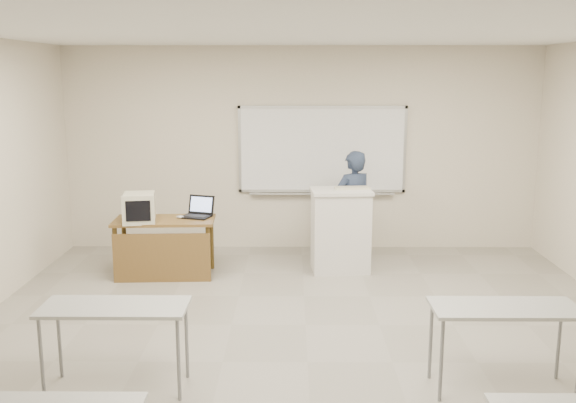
{
  "coord_description": "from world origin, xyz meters",
  "views": [
    {
      "loc": [
        -0.14,
        -5.47,
        2.59
      ],
      "look_at": [
        -0.19,
        2.2,
        1.06
      ],
      "focal_mm": 40.0,
      "sensor_mm": 36.0,
      "label": 1
    }
  ],
  "objects_px": {
    "whiteboard": "(322,151)",
    "instructor_desk": "(163,238)",
    "keyboard": "(352,188)",
    "presenter": "(353,207)",
    "laptop": "(197,212)",
    "crt_monitor": "(139,208)",
    "podium": "(340,230)",
    "mouse": "(180,217)"
  },
  "relations": [
    {
      "from": "whiteboard",
      "to": "instructor_desk",
      "type": "distance_m",
      "value": 2.74
    },
    {
      "from": "keyboard",
      "to": "presenter",
      "type": "relative_size",
      "value": 0.3
    },
    {
      "from": "whiteboard",
      "to": "laptop",
      "type": "relative_size",
      "value": 6.91
    },
    {
      "from": "crt_monitor",
      "to": "laptop",
      "type": "height_order",
      "value": "crt_monitor"
    },
    {
      "from": "presenter",
      "to": "keyboard",
      "type": "bearing_deg",
      "value": 56.41
    },
    {
      "from": "whiteboard",
      "to": "crt_monitor",
      "type": "xyz_separation_m",
      "value": [
        -2.39,
        -1.49,
        -0.55
      ]
    },
    {
      "from": "instructor_desk",
      "to": "podium",
      "type": "relative_size",
      "value": 1.17
    },
    {
      "from": "crt_monitor",
      "to": "podium",
      "type": "bearing_deg",
      "value": -1.51
    },
    {
      "from": "crt_monitor",
      "to": "mouse",
      "type": "xyz_separation_m",
      "value": [
        0.49,
        0.17,
        -0.16
      ]
    },
    {
      "from": "whiteboard",
      "to": "presenter",
      "type": "relative_size",
      "value": 1.59
    },
    {
      "from": "podium",
      "to": "keyboard",
      "type": "height_order",
      "value": "keyboard"
    },
    {
      "from": "whiteboard",
      "to": "keyboard",
      "type": "bearing_deg",
      "value": -72.41
    },
    {
      "from": "laptop",
      "to": "crt_monitor",
      "type": "bearing_deg",
      "value": -139.17
    },
    {
      "from": "podium",
      "to": "keyboard",
      "type": "xyz_separation_m",
      "value": [
        0.15,
        0.04,
        0.56
      ]
    },
    {
      "from": "podium",
      "to": "crt_monitor",
      "type": "bearing_deg",
      "value": -176.6
    },
    {
      "from": "instructor_desk",
      "to": "crt_monitor",
      "type": "bearing_deg",
      "value": -179.52
    },
    {
      "from": "instructor_desk",
      "to": "keyboard",
      "type": "relative_size",
      "value": 2.77
    },
    {
      "from": "instructor_desk",
      "to": "crt_monitor",
      "type": "distance_m",
      "value": 0.5
    },
    {
      "from": "podium",
      "to": "whiteboard",
      "type": "bearing_deg",
      "value": 95.68
    },
    {
      "from": "laptop",
      "to": "presenter",
      "type": "bearing_deg",
      "value": 32.24
    },
    {
      "from": "mouse",
      "to": "presenter",
      "type": "height_order",
      "value": "presenter"
    },
    {
      "from": "whiteboard",
      "to": "instructor_desk",
      "type": "bearing_deg",
      "value": -144.88
    },
    {
      "from": "whiteboard",
      "to": "presenter",
      "type": "bearing_deg",
      "value": -60.01
    },
    {
      "from": "laptop",
      "to": "keyboard",
      "type": "distance_m",
      "value": 2.08
    },
    {
      "from": "laptop",
      "to": "mouse",
      "type": "distance_m",
      "value": 0.23
    },
    {
      "from": "instructor_desk",
      "to": "presenter",
      "type": "distance_m",
      "value": 2.63
    },
    {
      "from": "instructor_desk",
      "to": "keyboard",
      "type": "xyz_separation_m",
      "value": [
        2.45,
        0.37,
        0.6
      ]
    },
    {
      "from": "podium",
      "to": "mouse",
      "type": "height_order",
      "value": "podium"
    },
    {
      "from": "keyboard",
      "to": "presenter",
      "type": "bearing_deg",
      "value": 79.8
    },
    {
      "from": "crt_monitor",
      "to": "keyboard",
      "type": "bearing_deg",
      "value": -1.05
    },
    {
      "from": "keyboard",
      "to": "mouse",
      "type": "bearing_deg",
      "value": -177.58
    },
    {
      "from": "crt_monitor",
      "to": "instructor_desk",
      "type": "bearing_deg",
      "value": -6.05
    },
    {
      "from": "podium",
      "to": "crt_monitor",
      "type": "height_order",
      "value": "crt_monitor"
    },
    {
      "from": "whiteboard",
      "to": "crt_monitor",
      "type": "bearing_deg",
      "value": -147.99
    },
    {
      "from": "whiteboard",
      "to": "mouse",
      "type": "height_order",
      "value": "whiteboard"
    },
    {
      "from": "laptop",
      "to": "mouse",
      "type": "bearing_deg",
      "value": -133.17
    },
    {
      "from": "laptop",
      "to": "presenter",
      "type": "height_order",
      "value": "presenter"
    },
    {
      "from": "whiteboard",
      "to": "mouse",
      "type": "xyz_separation_m",
      "value": [
        -1.9,
        -1.32,
        -0.71
      ]
    },
    {
      "from": "whiteboard",
      "to": "podium",
      "type": "bearing_deg",
      "value": -80.11
    },
    {
      "from": "crt_monitor",
      "to": "keyboard",
      "type": "distance_m",
      "value": 2.77
    },
    {
      "from": "laptop",
      "to": "mouse",
      "type": "relative_size",
      "value": 3.57
    },
    {
      "from": "crt_monitor",
      "to": "laptop",
      "type": "xyz_separation_m",
      "value": [
        0.69,
        0.28,
        -0.12
      ]
    }
  ]
}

